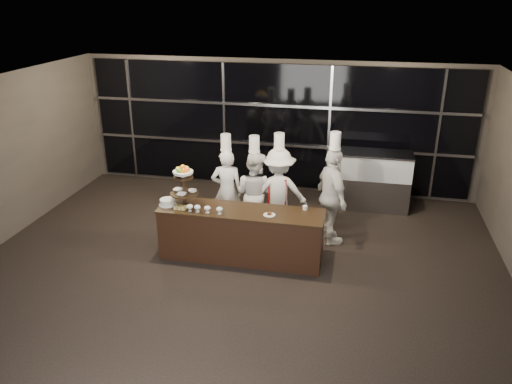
% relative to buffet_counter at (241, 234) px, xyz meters
% --- Properties ---
extents(room, '(10.00, 10.00, 10.00)m').
position_rel_buffet_counter_xyz_m(room, '(0.01, -1.57, 1.03)').
color(room, black).
rests_on(room, ground).
extents(window_wall, '(8.60, 0.10, 2.80)m').
position_rel_buffet_counter_xyz_m(window_wall, '(0.01, 3.36, 1.04)').
color(window_wall, black).
rests_on(window_wall, ground).
extents(buffet_counter, '(2.84, 0.74, 0.92)m').
position_rel_buffet_counter_xyz_m(buffet_counter, '(0.00, 0.00, 0.00)').
color(buffet_counter, black).
rests_on(buffet_counter, ground).
extents(display_stand, '(0.48, 0.48, 0.74)m').
position_rel_buffet_counter_xyz_m(display_stand, '(-1.00, -0.00, 0.87)').
color(display_stand, black).
rests_on(display_stand, buffet_counter).
extents(compotes, '(0.63, 0.11, 0.12)m').
position_rel_buffet_counter_xyz_m(compotes, '(-0.59, -0.22, 0.54)').
color(compotes, silver).
rests_on(compotes, buffet_counter).
extents(layer_cake, '(0.30, 0.30, 0.11)m').
position_rel_buffet_counter_xyz_m(layer_cake, '(-1.30, -0.05, 0.51)').
color(layer_cake, white).
rests_on(layer_cake, buffet_counter).
extents(pastry_squares, '(0.20, 0.13, 0.05)m').
position_rel_buffet_counter_xyz_m(pastry_squares, '(-1.02, -0.17, 0.48)').
color(pastry_squares, '#DCC76C').
rests_on(pastry_squares, buffet_counter).
extents(small_plate, '(0.20, 0.20, 0.05)m').
position_rel_buffet_counter_xyz_m(small_plate, '(0.51, -0.10, 0.47)').
color(small_plate, white).
rests_on(small_plate, buffet_counter).
extents(chef_cup, '(0.08, 0.08, 0.07)m').
position_rel_buffet_counter_xyz_m(chef_cup, '(1.06, 0.25, 0.49)').
color(chef_cup, white).
rests_on(chef_cup, buffet_counter).
extents(display_case, '(1.55, 0.68, 1.24)m').
position_rel_buffet_counter_xyz_m(display_case, '(2.24, 2.73, 0.22)').
color(display_case, '#A5A5AA').
rests_on(display_case, ground).
extents(chef_a, '(0.65, 0.48, 1.94)m').
position_rel_buffet_counter_xyz_m(chef_a, '(-0.52, 1.02, 0.39)').
color(chef_a, white).
rests_on(chef_a, ground).
extents(chef_b, '(0.95, 0.84, 1.94)m').
position_rel_buffet_counter_xyz_m(chef_b, '(0.01, 1.02, 0.37)').
color(chef_b, white).
rests_on(chef_b, ground).
extents(chef_c, '(1.20, 0.84, 2.00)m').
position_rel_buffet_counter_xyz_m(chef_c, '(0.46, 1.08, 0.40)').
color(chef_c, white).
rests_on(chef_c, ground).
extents(chef_d, '(0.89, 1.15, 2.12)m').
position_rel_buffet_counter_xyz_m(chef_d, '(1.47, 0.93, 0.46)').
color(chef_d, white).
rests_on(chef_d, ground).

